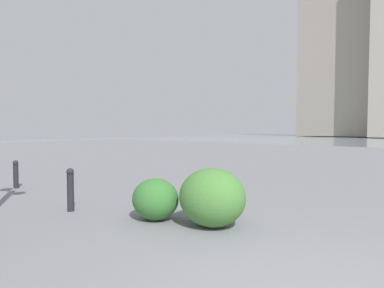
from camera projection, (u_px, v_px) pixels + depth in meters
name	position (u px, v px, depth m)	size (l,w,h in m)	color
building_annex	(350.00, 57.00, 65.55)	(15.82, 15.28, 33.60)	#9E9384
bollard_near	(70.00, 189.00, 5.85)	(0.13, 0.13, 0.77)	#232328
bollard_mid	(16.00, 174.00, 8.11)	(0.13, 0.13, 0.69)	#232328
shrub_low	(155.00, 199.00, 5.31)	(0.79, 0.71, 0.67)	#387533
shrub_round	(212.00, 197.00, 4.95)	(1.04, 0.94, 0.88)	#477F38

